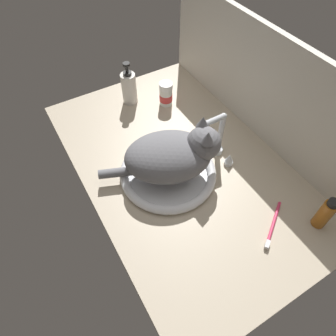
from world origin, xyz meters
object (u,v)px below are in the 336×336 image
faucet (218,139)px  pill_bottle (166,94)px  amber_bottle (325,214)px  soap_pump_bottle (129,88)px  sink_basin (168,173)px  cat (175,154)px  toothbrush (273,226)px

faucet → pill_bottle: size_ratio=1.84×
amber_bottle → soap_pump_bottle: soap_pump_bottle is taller
sink_basin → pill_bottle: pill_bottle is taller
faucet → cat: 19.05cm
soap_pump_bottle → sink_basin: bearing=-8.6°
amber_bottle → toothbrush: size_ratio=0.82×
sink_basin → toothbrush: size_ratio=2.18×
faucet → amber_bottle: bearing=14.2°
sink_basin → soap_pump_bottle: (-44.10, 6.70, 5.88)cm
amber_bottle → faucet: bearing=-165.8°
sink_basin → faucet: bearing=90.0°
faucet → cat: size_ratio=0.48×
sink_basin → toothbrush: 38.92cm
amber_bottle → soap_pump_bottle: 88.45cm
sink_basin → pill_bottle: (-34.85, 19.48, 3.44)cm
cat → soap_pump_bottle: 45.33cm
faucet → toothbrush: size_ratio=1.22×
cat → pill_bottle: size_ratio=3.85×
sink_basin → cat: bearing=67.9°
sink_basin → cat: cat is taller
faucet → amber_bottle: faucet is taller
sink_basin → pill_bottle: size_ratio=3.29×
faucet → pill_bottle: faucet is taller
pill_bottle → toothbrush: bearing=-1.2°
pill_bottle → amber_bottle: amber_bottle is taller
pill_bottle → faucet: bearing=2.3°
pill_bottle → sink_basin: bearing=-29.2°
cat → toothbrush: 38.58cm
faucet → pill_bottle: (-34.85, -1.39, -2.84)cm
cat → amber_bottle: cat is taller
toothbrush → pill_bottle: bearing=178.8°
pill_bottle → cat: bearing=-26.0°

